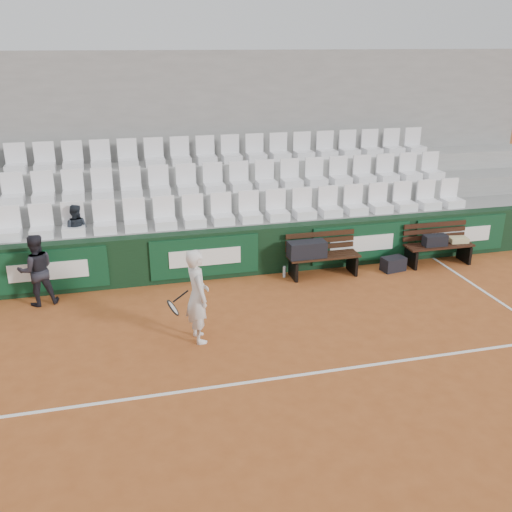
# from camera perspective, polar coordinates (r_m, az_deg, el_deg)

# --- Properties ---
(ground) EXTENTS (80.00, 80.00, 0.00)m
(ground) POSITION_cam_1_polar(r_m,az_deg,el_deg) (8.44, 0.68, -12.34)
(ground) COLOR #A75425
(ground) RESTS_ON ground
(court_baseline) EXTENTS (18.00, 0.06, 0.01)m
(court_baseline) POSITION_cam_1_polar(r_m,az_deg,el_deg) (8.43, 0.68, -12.32)
(court_baseline) COLOR white
(court_baseline) RESTS_ON ground
(back_barrier) EXTENTS (18.00, 0.34, 1.00)m
(back_barrier) POSITION_cam_1_polar(r_m,az_deg,el_deg) (11.73, -3.96, 0.21)
(back_barrier) COLOR black
(back_barrier) RESTS_ON ground
(grandstand_tier_front) EXTENTS (18.00, 0.95, 1.00)m
(grandstand_tier_front) POSITION_cam_1_polar(r_m,az_deg,el_deg) (12.30, -4.80, 1.18)
(grandstand_tier_front) COLOR gray
(grandstand_tier_front) RESTS_ON ground
(grandstand_tier_mid) EXTENTS (18.00, 0.95, 1.45)m
(grandstand_tier_mid) POSITION_cam_1_polar(r_m,az_deg,el_deg) (13.12, -5.52, 3.45)
(grandstand_tier_mid) COLOR gray
(grandstand_tier_mid) RESTS_ON ground
(grandstand_tier_back) EXTENTS (18.00, 0.95, 1.90)m
(grandstand_tier_back) POSITION_cam_1_polar(r_m,az_deg,el_deg) (13.97, -6.16, 5.45)
(grandstand_tier_back) COLOR #989895
(grandstand_tier_back) RESTS_ON ground
(grandstand_rear_wall) EXTENTS (18.00, 0.30, 4.40)m
(grandstand_rear_wall) POSITION_cam_1_polar(r_m,az_deg,el_deg) (14.30, -6.73, 10.93)
(grandstand_rear_wall) COLOR gray
(grandstand_rear_wall) RESTS_ON ground
(seat_row_front) EXTENTS (11.90, 0.44, 0.63)m
(seat_row_front) POSITION_cam_1_polar(r_m,az_deg,el_deg) (11.89, -4.78, 4.61)
(seat_row_front) COLOR white
(seat_row_front) RESTS_ON grandstand_tier_front
(seat_row_mid) EXTENTS (11.90, 0.44, 0.63)m
(seat_row_mid) POSITION_cam_1_polar(r_m,az_deg,el_deg) (12.69, -5.56, 7.71)
(seat_row_mid) COLOR white
(seat_row_mid) RESTS_ON grandstand_tier_mid
(seat_row_back) EXTENTS (11.90, 0.44, 0.63)m
(seat_row_back) POSITION_cam_1_polar(r_m,az_deg,el_deg) (13.52, -6.26, 10.44)
(seat_row_back) COLOR silver
(seat_row_back) RESTS_ON grandstand_tier_back
(bench_left) EXTENTS (1.50, 0.56, 0.45)m
(bench_left) POSITION_cam_1_polar(r_m,az_deg,el_deg) (11.94, 6.72, -0.92)
(bench_left) COLOR #311B0E
(bench_left) RESTS_ON ground
(bench_right) EXTENTS (1.50, 0.56, 0.45)m
(bench_right) POSITION_cam_1_polar(r_m,az_deg,el_deg) (13.09, 17.74, 0.17)
(bench_right) COLOR black
(bench_right) RESTS_ON ground
(sports_bag_left) EXTENTS (0.78, 0.35, 0.33)m
(sports_bag_left) POSITION_cam_1_polar(r_m,az_deg,el_deg) (11.66, 5.11, 0.66)
(sports_bag_left) COLOR black
(sports_bag_left) RESTS_ON bench_left
(sports_bag_right) EXTENTS (0.51, 0.25, 0.24)m
(sports_bag_right) POSITION_cam_1_polar(r_m,az_deg,el_deg) (12.89, 17.46, 1.50)
(sports_bag_right) COLOR black
(sports_bag_right) RESTS_ON bench_right
(towel) EXTENTS (0.42, 0.33, 0.11)m
(towel) POSITION_cam_1_polar(r_m,az_deg,el_deg) (13.30, 19.56, 1.55)
(towel) COLOR #C5BA80
(towel) RESTS_ON bench_right
(sports_bag_ground) EXTENTS (0.53, 0.38, 0.30)m
(sports_bag_ground) POSITION_cam_1_polar(r_m,az_deg,el_deg) (12.48, 13.56, -0.78)
(sports_bag_ground) COLOR black
(sports_bag_ground) RESTS_ON ground
(water_bottle_near) EXTENTS (0.07, 0.07, 0.24)m
(water_bottle_near) POSITION_cam_1_polar(r_m,az_deg,el_deg) (11.82, 2.85, -1.58)
(water_bottle_near) COLOR silver
(water_bottle_near) RESTS_ON ground
(water_bottle_far) EXTENTS (0.08, 0.08, 0.28)m
(water_bottle_far) POSITION_cam_1_polar(r_m,az_deg,el_deg) (12.34, 13.34, -1.06)
(water_bottle_far) COLOR silver
(water_bottle_far) RESTS_ON ground
(tennis_player) EXTENTS (0.72, 0.62, 1.57)m
(tennis_player) POSITION_cam_1_polar(r_m,az_deg,el_deg) (9.17, -5.89, -3.98)
(tennis_player) COLOR silver
(tennis_player) RESTS_ON ground
(ball_kid) EXTENTS (0.76, 0.64, 1.36)m
(ball_kid) POSITION_cam_1_polar(r_m,az_deg,el_deg) (11.16, -21.10, -1.32)
(ball_kid) COLOR black
(ball_kid) RESTS_ON ground
(spectator_c) EXTENTS (0.59, 0.50, 1.05)m
(spectator_c) POSITION_cam_1_polar(r_m,az_deg,el_deg) (11.77, -17.78, 4.57)
(spectator_c) COLOR black
(spectator_c) RESTS_ON grandstand_tier_front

